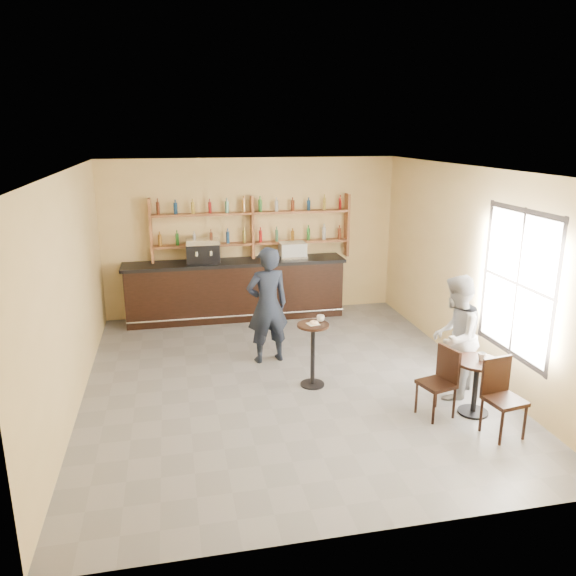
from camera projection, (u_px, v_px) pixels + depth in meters
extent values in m
plane|color=slate|center=(286.00, 380.00, 8.67)|extent=(7.00, 7.00, 0.00)
plane|color=white|center=(286.00, 169.00, 7.80)|extent=(7.00, 7.00, 0.00)
plane|color=#F0CD88|center=(252.00, 237.00, 11.53)|extent=(7.00, 0.00, 7.00)
plane|color=#F0CD88|center=(366.00, 381.00, 4.94)|extent=(7.00, 0.00, 7.00)
plane|color=#F0CD88|center=(71.00, 292.00, 7.65)|extent=(0.00, 7.00, 7.00)
plane|color=#F0CD88|center=(472.00, 270.00, 8.83)|extent=(0.00, 7.00, 7.00)
plane|color=white|center=(518.00, 284.00, 7.67)|extent=(0.00, 2.00, 2.00)
cube|color=white|center=(313.00, 324.00, 8.24)|extent=(0.20, 0.20, 0.00)
torus|color=#DF9451|center=(314.00, 323.00, 8.23)|extent=(0.17, 0.17, 0.04)
imported|color=white|center=(321.00, 318.00, 8.35)|extent=(0.15, 0.15, 0.09)
imported|color=black|center=(267.00, 305.00, 9.16)|extent=(0.78, 0.58, 1.94)
imported|color=white|center=(482.00, 357.00, 7.46)|extent=(0.11, 0.11, 0.10)
imported|color=#9B9CA1|center=(455.00, 337.00, 7.97)|extent=(1.09, 1.10, 1.79)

